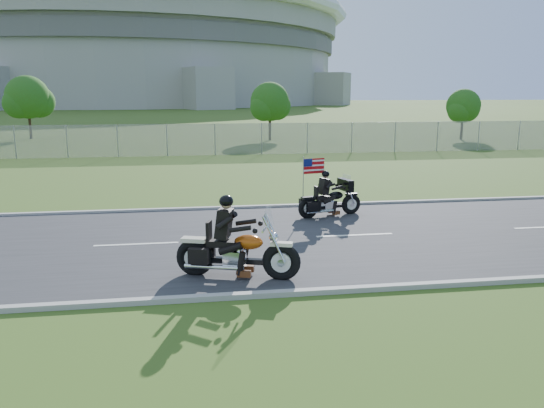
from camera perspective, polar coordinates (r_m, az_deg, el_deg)
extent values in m
plane|color=#344A17|center=(14.49, -6.46, -4.14)|extent=(420.00, 420.00, 0.00)
cube|color=#28282B|center=(14.48, -6.46, -4.07)|extent=(120.00, 8.00, 0.04)
cube|color=#9E9B93|center=(18.40, -6.96, -0.49)|extent=(120.00, 0.18, 0.12)
cube|color=#9E9B93|center=(10.64, -5.58, -9.94)|extent=(120.00, 0.18, 0.12)
cube|color=gray|center=(34.34, -16.27, 6.55)|extent=(60.00, 0.03, 2.00)
cylinder|color=#A3A099|center=(185.04, -15.09, 13.55)|extent=(130.00, 130.00, 20.00)
cylinder|color=#605E5B|center=(185.39, -15.21, 15.70)|extent=(132.00, 132.00, 4.00)
cylinder|color=#A3A099|center=(185.91, -15.32, 17.55)|extent=(134.00, 134.00, 6.00)
torus|color=white|center=(186.36, -15.39, 18.77)|extent=(140.40, 140.40, 4.40)
cylinder|color=#382316|center=(44.46, -0.23, 8.53)|extent=(0.22, 0.22, 2.52)
sphere|color=#2A5215|center=(44.39, -0.24, 10.96)|extent=(3.20, 3.20, 3.20)
sphere|color=#2A5215|center=(44.97, 0.49, 10.52)|extent=(2.40, 2.40, 2.40)
sphere|color=#2A5215|center=(43.92, -0.89, 10.36)|extent=(2.24, 2.24, 2.24)
cylinder|color=#382316|center=(49.85, -24.60, 7.99)|extent=(0.22, 0.22, 2.80)
sphere|color=#2A5215|center=(49.78, -24.82, 10.40)|extent=(3.60, 3.60, 3.60)
sphere|color=#2A5215|center=(50.12, -23.81, 10.03)|extent=(2.70, 2.70, 2.70)
sphere|color=#2A5215|center=(49.54, -25.62, 9.74)|extent=(2.52, 2.52, 2.52)
cylinder|color=#382316|center=(47.63, 19.74, 7.89)|extent=(0.22, 0.22, 2.24)
sphere|color=#2A5215|center=(47.56, 19.89, 9.91)|extent=(2.80, 2.80, 2.80)
sphere|color=#2A5215|center=(48.21, 20.22, 9.52)|extent=(2.10, 2.10, 2.10)
sphere|color=#2A5215|center=(47.03, 19.52, 9.43)|extent=(1.96, 1.96, 1.96)
torus|color=black|center=(11.46, 1.01, -6.24)|extent=(0.86, 0.45, 0.84)
torus|color=black|center=(11.87, -8.32, -5.72)|extent=(0.86, 0.45, 0.84)
ellipsoid|color=#B2480D|center=(11.46, -2.54, -4.11)|extent=(0.72, 0.54, 0.32)
cube|color=black|center=(11.60, -5.41, -4.19)|extent=(0.70, 0.51, 0.14)
cube|color=black|center=(11.47, -5.18, -2.07)|extent=(0.40, 0.52, 0.63)
sphere|color=black|center=(11.34, -4.95, 0.31)|extent=(0.39, 0.39, 0.31)
cube|color=silver|center=(11.24, -0.29, -1.54)|extent=(0.20, 0.51, 0.45)
torus|color=black|center=(17.71, 8.49, -0.01)|extent=(0.71, 0.34, 0.69)
torus|color=black|center=(16.95, 3.91, -0.45)|extent=(0.71, 0.34, 0.69)
ellipsoid|color=black|center=(17.35, 6.87, 0.92)|extent=(0.58, 0.42, 0.26)
cube|color=black|center=(17.12, 5.46, 0.67)|extent=(0.57, 0.40, 0.11)
cube|color=black|center=(17.08, 5.62, 1.89)|extent=(0.31, 0.42, 0.51)
sphere|color=black|center=(17.03, 5.78, 3.23)|extent=(0.31, 0.31, 0.25)
cube|color=black|center=(17.47, 7.91, 2.06)|extent=(0.39, 0.78, 0.37)
cube|color=#B70C11|center=(17.01, 4.53, 4.09)|extent=(0.73, 0.21, 0.49)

